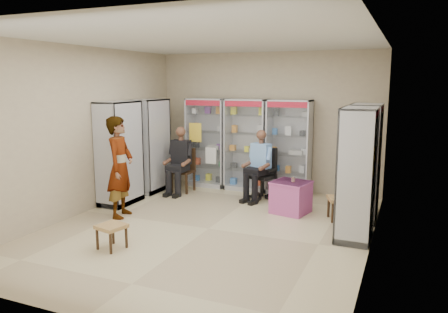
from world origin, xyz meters
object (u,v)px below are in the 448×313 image
at_px(cabinet_back_mid, 247,145).
at_px(cabinet_back_right, 289,147).
at_px(cabinet_right_far, 364,162).
at_px(woven_stool_a, 340,209).
at_px(office_chair, 262,174).
at_px(cabinet_left_near, 119,153).
at_px(wooden_chair, 183,170).
at_px(cabinet_back_left, 207,143).
at_px(cabinet_left_far, 150,146).
at_px(standing_man, 120,167).
at_px(pink_trunk, 291,197).
at_px(seated_shopkeeper, 261,167).
at_px(cabinet_right_near, 357,174).
at_px(woven_stool_b, 112,237).

relative_size(cabinet_back_mid, cabinet_back_right, 1.00).
bearing_deg(cabinet_right_far, woven_stool_a, 131.50).
bearing_deg(cabinet_back_right, office_chair, -121.59).
distance_m(cabinet_left_near, wooden_chair, 1.56).
relative_size(cabinet_back_left, woven_stool_a, 4.95).
relative_size(cabinet_back_mid, cabinet_left_far, 1.00).
bearing_deg(cabinet_left_far, cabinet_right_far, 87.43).
distance_m(cabinet_back_mid, cabinet_back_right, 0.95).
xyz_separation_m(cabinet_back_right, cabinet_left_far, (-2.83, -0.93, 0.00)).
distance_m(cabinet_back_right, standing_man, 3.58).
relative_size(cabinet_left_near, office_chair, 1.91).
relative_size(cabinet_back_left, cabinet_left_near, 1.00).
bearing_deg(pink_trunk, seated_shopkeeper, 140.06).
xyz_separation_m(cabinet_right_far, cabinet_left_far, (-4.46, 0.20, 0.00)).
bearing_deg(office_chair, standing_man, -115.36).
relative_size(cabinet_back_left, cabinet_right_near, 1.00).
distance_m(cabinet_back_left, cabinet_left_far, 1.32).
relative_size(cabinet_back_mid, seated_shopkeeper, 1.50).
xyz_separation_m(cabinet_right_near, cabinet_left_far, (-4.46, 1.30, 0.00)).
xyz_separation_m(pink_trunk, woven_stool_b, (-1.92, -2.72, -0.11)).
xyz_separation_m(cabinet_back_left, standing_man, (-0.41, -2.73, -0.11)).
bearing_deg(woven_stool_a, seated_shopkeeper, 155.99).
relative_size(cabinet_right_near, seated_shopkeeper, 1.50).
xyz_separation_m(cabinet_right_near, standing_man, (-3.94, -0.50, -0.11)).
relative_size(cabinet_back_right, seated_shopkeeper, 1.50).
bearing_deg(office_chair, cabinet_back_mid, 149.49).
bearing_deg(cabinet_left_near, cabinet_right_far, 101.41).
relative_size(cabinet_right_far, wooden_chair, 2.13).
xyz_separation_m(wooden_chair, seated_shopkeeper, (1.77, 0.06, 0.20)).
height_order(cabinet_right_far, cabinet_left_near, same).
xyz_separation_m(cabinet_left_far, office_chair, (2.45, 0.31, -0.48)).
relative_size(cabinet_back_left, office_chair, 1.91).
height_order(cabinet_left_near, standing_man, cabinet_left_near).
bearing_deg(cabinet_back_left, cabinet_left_near, -114.61).
bearing_deg(woven_stool_a, cabinet_right_near, -67.78).
bearing_deg(woven_stool_b, office_chair, 71.81).
distance_m(cabinet_back_right, woven_stool_b, 4.40).
relative_size(cabinet_right_near, woven_stool_b, 5.58).
bearing_deg(cabinet_right_far, cabinet_back_left, 72.25).
height_order(woven_stool_a, woven_stool_b, woven_stool_a).
bearing_deg(office_chair, cabinet_right_far, 2.99).
distance_m(cabinet_back_left, wooden_chair, 0.94).
distance_m(cabinet_right_near, woven_stool_b, 3.72).
height_order(wooden_chair, woven_stool_a, wooden_chair).
bearing_deg(cabinet_back_right, standing_man, -130.28).
relative_size(cabinet_back_left, standing_man, 1.12).
bearing_deg(wooden_chair, cabinet_back_right, 18.75).
bearing_deg(cabinet_back_mid, pink_trunk, -44.51).
height_order(cabinet_right_far, seated_shopkeeper, cabinet_right_far).
height_order(cabinet_back_left, cabinet_back_right, same).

